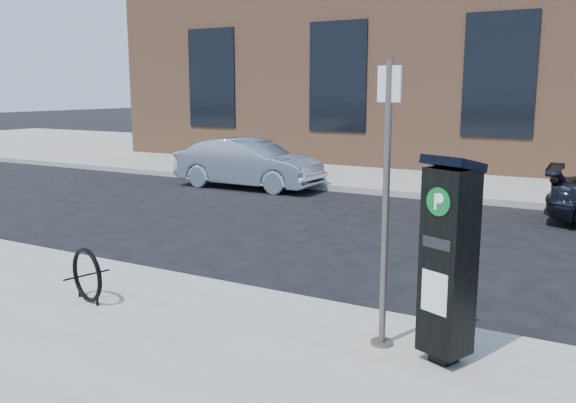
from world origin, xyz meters
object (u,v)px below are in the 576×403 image
Objects in this scene: car_silver at (249,163)px; bike_rack at (87,275)px; parking_kiosk at (448,258)px; sign_pole at (386,209)px.

bike_rack is at bearing -159.10° from car_silver.
bike_rack is (-4.08, -0.46, -0.66)m from parking_kiosk.
car_silver reaches higher than bike_rack.
sign_pole reaches higher than parking_kiosk.
parking_kiosk is at bearing 21.47° from bike_rack.
sign_pole is 10.78m from car_silver.
parking_kiosk reaches higher than car_silver.
car_silver is (-6.92, 8.23, -0.84)m from sign_pole.
parking_kiosk is 0.47× the size of car_silver.
sign_pole is at bearing -140.61° from car_silver.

